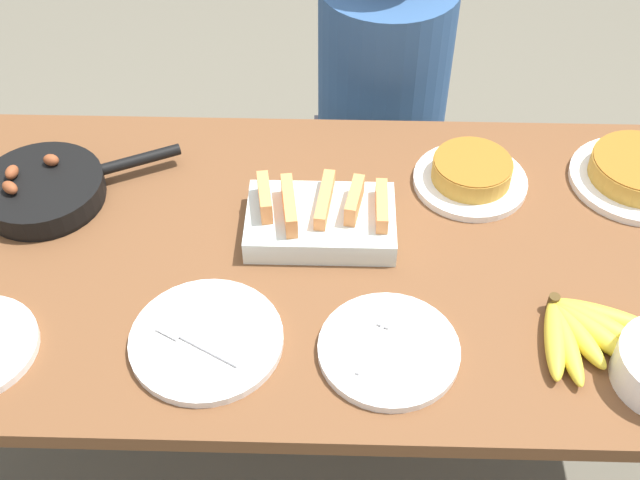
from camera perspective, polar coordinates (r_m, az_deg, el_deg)
ground_plane at (r=2.12m, az=0.00°, el=-14.53°), size 14.00×14.00×0.00m
dining_table at (r=1.60m, az=0.00°, el=-3.09°), size 1.81×0.82×0.73m
banana_bunch at (r=1.45m, az=18.18°, el=-6.05°), size 0.22×0.20×0.04m
melon_tray at (r=1.55m, az=0.06°, el=1.53°), size 0.29×0.18×0.10m
skillet at (r=1.71m, az=-18.95°, el=3.44°), size 0.39×0.26×0.08m
frittata_plate_center at (r=1.68m, az=10.69°, el=4.60°), size 0.23×0.23×0.06m
frittata_plate_side at (r=1.78m, az=21.67°, el=4.47°), size 0.27×0.27×0.06m
empty_plate_near_front at (r=1.40m, az=-8.09°, el=-7.04°), size 0.26×0.26×0.02m
empty_plate_far_right at (r=1.37m, az=4.90°, el=-7.78°), size 0.24×0.24×0.02m
person_figure at (r=2.18m, az=4.26°, el=7.37°), size 0.36×0.36×1.19m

